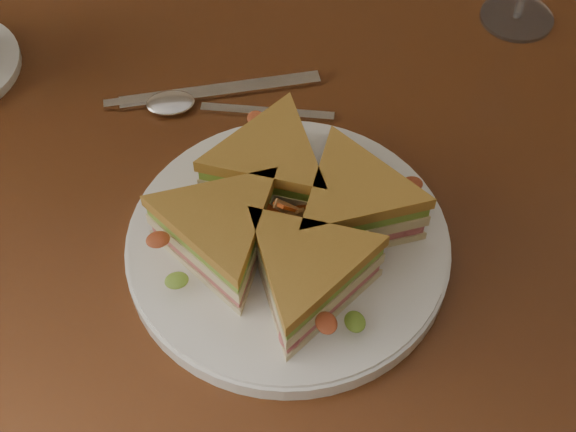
{
  "coord_description": "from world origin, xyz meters",
  "views": [
    {
      "loc": [
        -0.08,
        -0.46,
        1.32
      ],
      "look_at": [
        -0.04,
        -0.07,
        0.8
      ],
      "focal_mm": 50.0,
      "sensor_mm": 36.0,
      "label": 1
    }
  ],
  "objects_px": {
    "table": "(320,241)",
    "sandwich_wedges": "(288,220)",
    "knife": "(206,93)",
    "spoon": "(194,106)",
    "plate": "(288,246)"
  },
  "relations": [
    {
      "from": "table",
      "to": "sandwich_wedges",
      "type": "distance_m",
      "value": 0.17
    },
    {
      "from": "spoon",
      "to": "plate",
      "type": "bearing_deg",
      "value": -55.5
    },
    {
      "from": "table",
      "to": "spoon",
      "type": "xyz_separation_m",
      "value": [
        -0.11,
        0.1,
        0.1
      ]
    },
    {
      "from": "table",
      "to": "sandwich_wedges",
      "type": "xyz_separation_m",
      "value": [
        -0.04,
        -0.07,
        0.14
      ]
    },
    {
      "from": "sandwich_wedges",
      "to": "spoon",
      "type": "relative_size",
      "value": 1.4
    },
    {
      "from": "table",
      "to": "knife",
      "type": "distance_m",
      "value": 0.19
    },
    {
      "from": "table",
      "to": "sandwich_wedges",
      "type": "bearing_deg",
      "value": -118.48
    },
    {
      "from": "table",
      "to": "sandwich_wedges",
      "type": "relative_size",
      "value": 4.72
    },
    {
      "from": "knife",
      "to": "sandwich_wedges",
      "type": "bearing_deg",
      "value": -77.38
    },
    {
      "from": "table",
      "to": "plate",
      "type": "height_order",
      "value": "plate"
    },
    {
      "from": "knife",
      "to": "spoon",
      "type": "bearing_deg",
      "value": -128.64
    },
    {
      "from": "spoon",
      "to": "table",
      "type": "bearing_deg",
      "value": -29.88
    },
    {
      "from": "table",
      "to": "spoon",
      "type": "relative_size",
      "value": 6.61
    },
    {
      "from": "sandwich_wedges",
      "to": "knife",
      "type": "height_order",
      "value": "sandwich_wedges"
    },
    {
      "from": "sandwich_wedges",
      "to": "table",
      "type": "bearing_deg",
      "value": 61.52
    }
  ]
}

